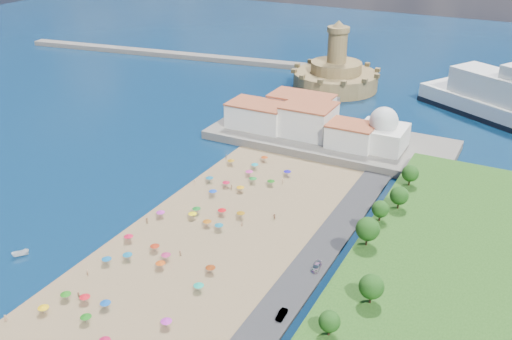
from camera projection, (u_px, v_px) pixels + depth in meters
The scene contains 11 objects.
ground at pixel (202, 227), 158.51m from camera, with size 700.00×700.00×0.00m, color #071938.
terrace at pixel (330, 140), 212.11m from camera, with size 90.00×36.00×3.00m, color #59544C.
jetty at pixel (311, 104), 249.41m from camera, with size 18.00×70.00×2.40m, color #59544C.
breakwater at pixel (183, 55), 326.17m from camera, with size 200.00×7.00×2.60m, color #59544C.
waterfront_buildings at pixel (299, 117), 215.31m from camera, with size 57.00×29.00×11.00m.
domed_building at pixel (383, 132), 198.96m from camera, with size 16.00×16.00×15.00m.
fortress at pixel (336, 75), 271.05m from camera, with size 40.00×40.00×32.40m.
beach_parasols at pixel (172, 239), 149.12m from camera, with size 31.14×115.69×2.20m.
beachgoers at pixel (193, 224), 157.81m from camera, with size 34.43×96.33×1.87m.
parked_cars at pixel (291, 301), 127.35m from camera, with size 2.10×36.80×1.32m.
hillside_trees at pixel (364, 258), 127.30m from camera, with size 13.04×102.69×7.74m.
Camera 1 is at (76.18, -113.76, 82.85)m, focal length 40.00 mm.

